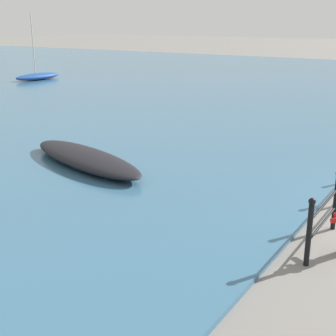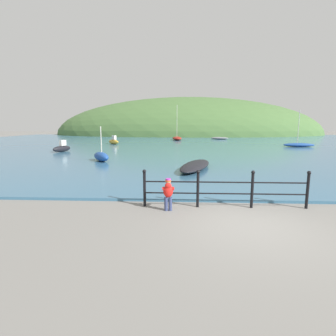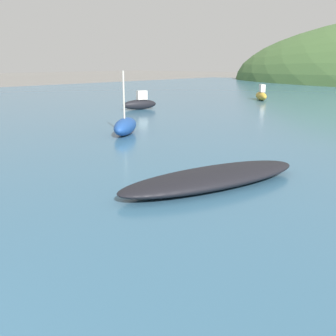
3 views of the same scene
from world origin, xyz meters
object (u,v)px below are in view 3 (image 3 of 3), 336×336
boat_mid_harbor (140,103)px  boat_blue_hull (125,126)px  boat_far_left (261,95)px  boat_far_right (214,177)px

boat_mid_harbor → boat_blue_hull: 8.33m
boat_far_left → boat_blue_hull: boat_blue_hull is taller
boat_mid_harbor → boat_far_left: bearing=76.8°
boat_far_left → boat_mid_harbor: 10.36m
boat_mid_harbor → boat_blue_hull: boat_blue_hull is taller
boat_blue_hull → boat_far_left: bearing=101.4°
boat_far_left → boat_blue_hull: bearing=-78.6°
boat_mid_harbor → boat_blue_hull: bearing=-47.5°
boat_far_left → boat_far_right: boat_far_left is taller
boat_blue_hull → boat_far_right: boat_blue_hull is taller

